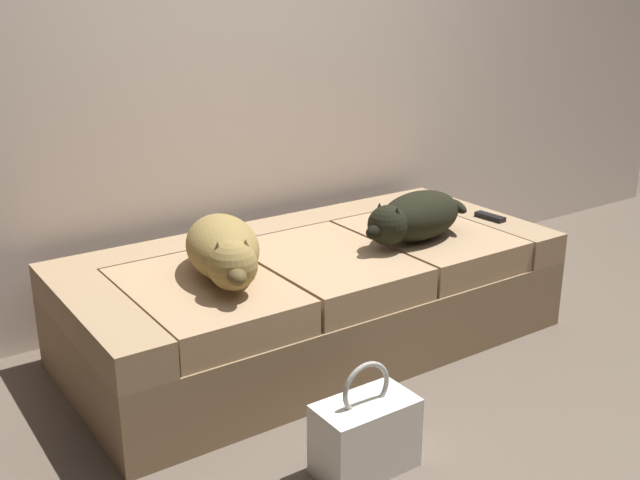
# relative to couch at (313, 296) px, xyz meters

# --- Properties ---
(ground_plane) EXTENTS (10.00, 10.00, 0.00)m
(ground_plane) POSITION_rel_couch_xyz_m (0.00, -0.96, -0.21)
(ground_plane) COLOR brown
(couch) EXTENTS (2.03, 0.95, 0.43)m
(couch) POSITION_rel_couch_xyz_m (0.00, 0.00, 0.00)
(couch) COLOR #886D4E
(couch) RESTS_ON ground
(dog_tan) EXTENTS (0.40, 0.62, 0.21)m
(dog_tan) POSITION_rel_couch_xyz_m (-0.45, -0.08, 0.32)
(dog_tan) COLOR olive
(dog_tan) RESTS_ON couch
(dog_dark) EXTENTS (0.59, 0.33, 0.20)m
(dog_dark) POSITION_rel_couch_xyz_m (0.41, -0.16, 0.32)
(dog_dark) COLOR black
(dog_dark) RESTS_ON couch
(tv_remote) EXTENTS (0.06, 0.15, 0.02)m
(tv_remote) POSITION_rel_couch_xyz_m (0.90, -0.13, 0.23)
(tv_remote) COLOR black
(tv_remote) RESTS_ON couch
(handbag) EXTENTS (0.32, 0.18, 0.38)m
(handbag) POSITION_rel_couch_xyz_m (-0.36, -0.83, -0.09)
(handbag) COLOR silver
(handbag) RESTS_ON ground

